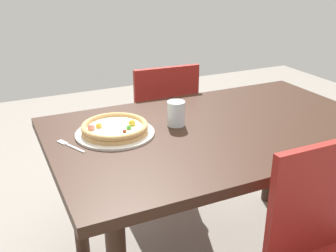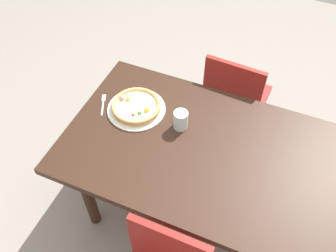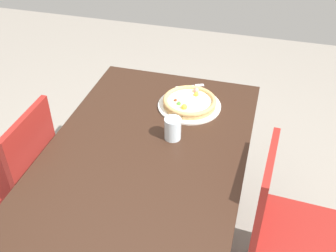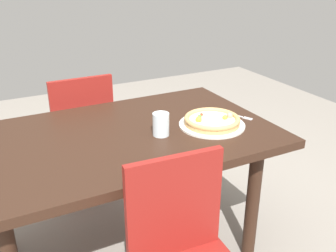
# 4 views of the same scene
# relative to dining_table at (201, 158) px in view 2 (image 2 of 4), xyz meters

# --- Properties ---
(ground_plane) EXTENTS (6.00, 6.00, 0.00)m
(ground_plane) POSITION_rel_dining_table_xyz_m (0.00, 0.00, -0.63)
(ground_plane) COLOR gray
(dining_table) EXTENTS (1.48, 0.91, 0.72)m
(dining_table) POSITION_rel_dining_table_xyz_m (0.00, 0.00, 0.00)
(dining_table) COLOR #331E14
(dining_table) RESTS_ON ground
(chair_far) EXTENTS (0.42, 0.42, 0.86)m
(chair_far) POSITION_rel_dining_table_xyz_m (0.01, 0.67, -0.16)
(chair_far) COLOR maroon
(chair_far) RESTS_ON ground
(plate) EXTENTS (0.33, 0.33, 0.01)m
(plate) POSITION_rel_dining_table_xyz_m (-0.44, 0.11, 0.09)
(plate) COLOR silver
(plate) RESTS_ON dining_table
(pizza) EXTENTS (0.28, 0.28, 0.05)m
(pizza) POSITION_rel_dining_table_xyz_m (-0.44, 0.11, 0.12)
(pizza) COLOR tan
(pizza) RESTS_ON plate
(fork) EXTENTS (0.08, 0.16, 0.00)m
(fork) POSITION_rel_dining_table_xyz_m (-0.64, 0.08, 0.09)
(fork) COLOR silver
(fork) RESTS_ON dining_table
(drinking_glass) EXTENTS (0.08, 0.08, 0.11)m
(drinking_glass) POSITION_rel_dining_table_xyz_m (-0.16, 0.10, 0.15)
(drinking_glass) COLOR silver
(drinking_glass) RESTS_ON dining_table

